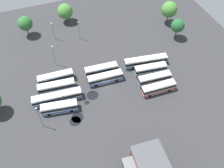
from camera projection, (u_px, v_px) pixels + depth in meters
name	position (u px, v px, depth m)	size (l,w,h in m)	color
ground_plane	(106.00, 86.00, 77.95)	(109.52, 109.52, 0.00)	#333335
bus_row0_slot0	(146.00, 61.00, 82.67)	(15.10, 4.55, 3.36)	silver
bus_row0_slot1	(150.00, 69.00, 80.32)	(10.93, 3.74, 3.36)	silver
bus_row0_slot2	(154.00, 78.00, 77.66)	(10.92, 3.22, 3.36)	silver
bus_row0_slot3	(158.00, 88.00, 75.18)	(10.96, 2.91, 3.36)	silver
bus_row1_slot0	(101.00, 70.00, 80.13)	(11.09, 3.21, 3.36)	silver
bus_row1_slot1	(105.00, 78.00, 77.82)	(11.47, 2.99, 3.36)	silver
bus_row2_slot0	(56.00, 78.00, 77.90)	(11.51, 2.93, 3.36)	silver
bus_row2_slot1	(56.00, 87.00, 75.50)	(11.73, 3.63, 3.36)	silver
bus_row2_slot2	(57.00, 97.00, 72.87)	(15.05, 3.71, 3.36)	silver
bus_row2_slot3	(59.00, 107.00, 70.54)	(10.89, 4.05, 3.36)	silver
depot_building	(151.00, 168.00, 57.64)	(8.04, 11.07, 6.51)	maroon
maintenance_shelter	(142.00, 165.00, 57.27)	(9.04, 6.35, 4.28)	slate
lamp_post_mid_lot	(53.00, 31.00, 89.56)	(0.56, 0.28, 7.48)	slate
lamp_post_far_corner	(40.00, 117.00, 64.71)	(0.56, 0.28, 9.19)	slate
lamp_post_by_building	(79.00, 30.00, 89.43)	(0.56, 0.28, 7.99)	slate
lamp_post_near_entrance	(54.00, 55.00, 80.48)	(0.56, 0.28, 8.49)	slate
tree_east_edge	(25.00, 23.00, 90.10)	(5.49, 5.49, 8.28)	brown
tree_south_edge	(65.00, 11.00, 96.19)	(6.11, 6.11, 7.95)	brown
tree_west_edge	(178.00, 26.00, 89.13)	(5.03, 5.03, 8.11)	brown
tree_northeast	(169.00, 9.00, 94.72)	(6.32, 6.32, 9.36)	brown
puddle_between_rows	(75.00, 121.00, 69.59)	(3.34, 3.34, 0.01)	black
puddle_centre_drain	(77.00, 118.00, 70.35)	(3.60, 3.60, 0.01)	black
puddle_front_lane	(46.00, 79.00, 79.97)	(2.59, 2.59, 0.01)	black
puddle_back_corner	(87.00, 103.00, 73.76)	(1.65, 1.65, 0.01)	black
puddle_near_shelter	(92.00, 95.00, 75.57)	(3.72, 3.72, 0.01)	black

